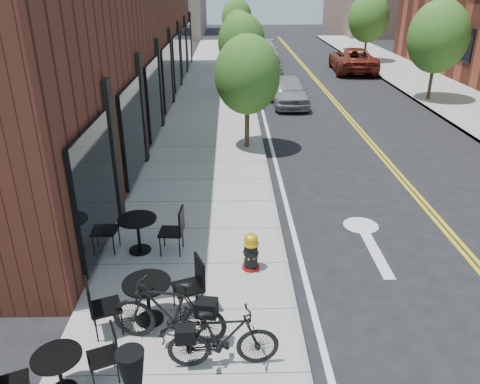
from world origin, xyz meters
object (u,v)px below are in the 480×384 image
object	(u,v)px
bistro_set_c	(138,230)
bicycle_left	(168,311)
bicycle_right	(223,339)
bistro_set_b	(148,296)
parked_car_b	(268,81)
fire_hydrant	(251,252)
parked_car_c	(265,51)
bistro_set_a	(59,368)
parked_car_a	(288,91)
parked_car_far	(353,60)

from	to	relation	value
bistro_set_c	bicycle_left	bearing A→B (deg)	-66.60
bicycle_right	bistro_set_b	bearing A→B (deg)	47.49
parked_car_b	bicycle_right	bearing A→B (deg)	-98.88
bistro_set_b	fire_hydrant	bearing A→B (deg)	19.09
bistro_set_c	parked_car_b	distance (m)	16.26
parked_car_b	parked_car_c	size ratio (longest dim) A/B	0.92
bistro_set_a	parked_car_b	xyz separation A→B (m)	(4.40, 19.58, 0.14)
bicycle_right	parked_car_a	world-z (taller)	parked_car_a
parked_car_a	parked_car_b	distance (m)	2.51
bicycle_right	parked_car_c	xyz separation A→B (m)	(2.78, 30.81, 0.04)
parked_car_a	parked_car_b	size ratio (longest dim) A/B	0.95
parked_car_b	parked_car_c	world-z (taller)	parked_car_b
parked_car_far	parked_car_a	bearing A→B (deg)	63.47
parked_car_a	bistro_set_b	bearing A→B (deg)	-106.39
parked_car_a	parked_car_far	size ratio (longest dim) A/B	0.72
bistro_set_b	parked_car_far	distance (m)	26.22
bistro_set_b	bistro_set_c	bearing A→B (deg)	82.33
bicycle_right	bistro_set_c	size ratio (longest dim) A/B	0.87
bistro_set_b	bistro_set_c	world-z (taller)	bistro_set_c
fire_hydrant	parked_car_far	bearing A→B (deg)	91.33
bistro_set_c	parked_car_far	world-z (taller)	parked_car_far
fire_hydrant	bistro_set_c	xyz separation A→B (m)	(-2.37, 0.72, 0.13)
bicycle_right	bistro_set_b	size ratio (longest dim) A/B	0.88
parked_car_c	parked_car_far	size ratio (longest dim) A/B	0.82
parked_car_c	parked_car_far	world-z (taller)	parked_car_far
fire_hydrant	parked_car_b	size ratio (longest dim) A/B	0.20
bicycle_right	parked_car_c	world-z (taller)	parked_car_c
parked_car_c	fire_hydrant	bearing A→B (deg)	-92.47
fire_hydrant	parked_car_c	world-z (taller)	parked_car_c
bistro_set_b	parked_car_a	distance (m)	16.22
fire_hydrant	parked_car_far	world-z (taller)	parked_car_far
parked_car_a	parked_car_c	bearing A→B (deg)	89.16
bistro_set_a	parked_car_b	bearing A→B (deg)	54.23
parked_car_c	parked_car_b	bearing A→B (deg)	-91.16
parked_car_far	bistro_set_b	bearing A→B (deg)	73.01
parked_car_c	parked_car_far	distance (m)	7.49
bicycle_left	bistro_set_c	bearing A→B (deg)	-151.39
bistro_set_c	parked_car_b	world-z (taller)	parked_car_b
fire_hydrant	bistro_set_c	bearing A→B (deg)	-177.33
bicycle_right	bistro_set_a	size ratio (longest dim) A/B	1.04
bicycle_left	bistro_set_b	bearing A→B (deg)	-131.36
bistro_set_c	parked_car_a	world-z (taller)	parked_car_a
bistro_set_c	parked_car_far	distance (m)	24.33
bicycle_right	fire_hydrant	bearing A→B (deg)	-14.24
bistro_set_c	bicycle_right	bearing A→B (deg)	-56.84
bicycle_right	parked_car_b	distance (m)	19.23
fire_hydrant	parked_car_b	distance (m)	16.58
bistro_set_a	bistro_set_b	bearing A→B (deg)	33.66
bistro_set_c	parked_car_far	size ratio (longest dim) A/B	0.35
bistro_set_c	parked_car_a	distance (m)	14.21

